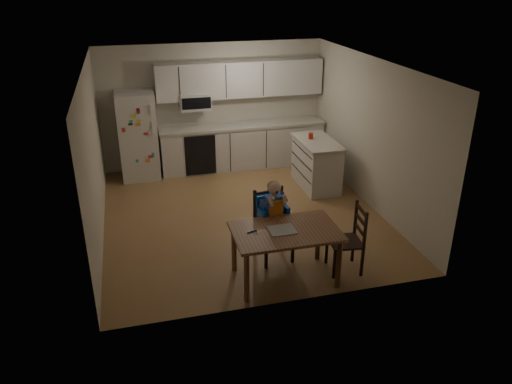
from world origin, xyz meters
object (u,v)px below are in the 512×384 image
Objects in this scene: chair_booster at (272,212)px; red_cup at (311,136)px; refrigerator at (138,136)px; kitchen_island at (316,164)px; chair_side at (353,235)px; dining_table at (285,237)px.

red_cup is at bearing 51.01° from chair_booster.
refrigerator reaches higher than kitchen_island.
chair_booster is at bearing -121.08° from red_cup.
dining_table is at bearing -83.85° from chair_side.
red_cup is 3.30m from dining_table.
chair_side is (0.94, -0.00, -0.10)m from dining_table.
refrigerator is at bearing -141.38° from chair_side.
chair_side is (-0.48, -2.96, -0.43)m from red_cup.
chair_booster is (1.66, -3.57, -0.13)m from refrigerator.
red_cup is at bearing 64.22° from dining_table.
kitchen_island is at bearing -22.69° from refrigerator.
kitchen_island is 1.30× the size of chair_side.
refrigerator is 1.24× the size of dining_table.
refrigerator is at bearing 111.91° from dining_table.
red_cup reaches higher than chair_side.
refrigerator is 4.48m from dining_table.
red_cup reaches higher than dining_table.
chair_booster reaches higher than chair_side.
dining_table is 1.15× the size of chair_booster.
red_cup reaches higher than kitchen_island.
kitchen_island is 2.88m from chair_side.
kitchen_island is at bearing 61.83° from dining_table.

